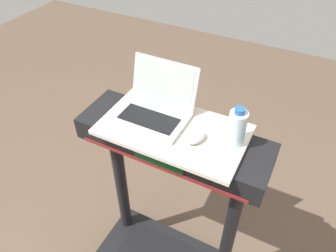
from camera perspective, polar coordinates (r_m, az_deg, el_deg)
The scene contains 4 objects.
desk_board at distance 1.44m, azimuth 0.91°, elevation -0.64°, with size 0.65×0.37×0.02m, color beige.
laptop at distance 1.47m, azimuth -2.28°, elevation 3.47°, with size 0.32×0.28×0.23m.
computer_mouse at distance 1.36m, azimuth 5.01°, elevation -2.01°, with size 0.06×0.10×0.03m, color #B2B2B7.
water_bottle at distance 1.34m, azimuth 12.05°, elevation -0.27°, with size 0.08×0.08×0.18m.
Camera 1 is at (0.47, -0.27, 2.08)m, focal length 34.53 mm.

